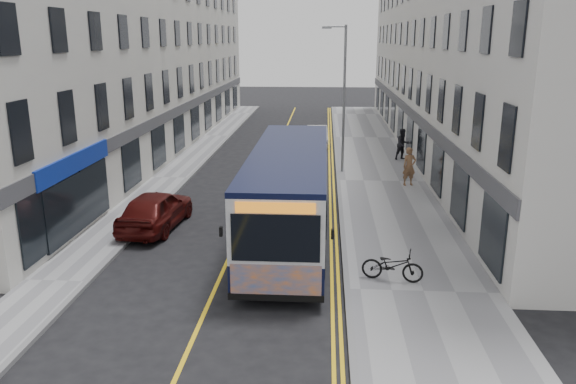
# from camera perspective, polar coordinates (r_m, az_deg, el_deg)

# --- Properties ---
(ground) EXTENTS (140.00, 140.00, 0.00)m
(ground) POSITION_cam_1_polar(r_m,az_deg,el_deg) (18.54, -6.68, -8.10)
(ground) COLOR black
(ground) RESTS_ON ground
(pavement_east) EXTENTS (4.50, 64.00, 0.12)m
(pavement_east) POSITION_cam_1_polar(r_m,az_deg,el_deg) (29.76, 9.47, 1.03)
(pavement_east) COLOR gray
(pavement_east) RESTS_ON ground
(pavement_west) EXTENTS (2.00, 64.00, 0.12)m
(pavement_west) POSITION_cam_1_polar(r_m,az_deg,el_deg) (30.74, -11.88, 1.37)
(pavement_west) COLOR gray
(pavement_west) RESTS_ON ground
(kerb_east) EXTENTS (0.18, 64.00, 0.13)m
(kerb_east) POSITION_cam_1_polar(r_m,az_deg,el_deg) (29.62, 5.14, 1.12)
(kerb_east) COLOR slate
(kerb_east) RESTS_ON ground
(kerb_west) EXTENTS (0.18, 64.00, 0.13)m
(kerb_west) POSITION_cam_1_polar(r_m,az_deg,el_deg) (30.48, -10.07, 1.36)
(kerb_west) COLOR slate
(kerb_west) RESTS_ON ground
(road_centre_line) EXTENTS (0.12, 64.00, 0.01)m
(road_centre_line) POSITION_cam_1_polar(r_m,az_deg,el_deg) (29.80, -2.58, 1.14)
(road_centre_line) COLOR yellow
(road_centre_line) RESTS_ON ground
(road_dbl_yellow_inner) EXTENTS (0.10, 64.00, 0.01)m
(road_dbl_yellow_inner) POSITION_cam_1_polar(r_m,az_deg,el_deg) (29.63, 4.27, 1.02)
(road_dbl_yellow_inner) COLOR yellow
(road_dbl_yellow_inner) RESTS_ON ground
(road_dbl_yellow_outer) EXTENTS (0.10, 64.00, 0.01)m
(road_dbl_yellow_outer) POSITION_cam_1_polar(r_m,az_deg,el_deg) (29.63, 4.65, 1.01)
(road_dbl_yellow_outer) COLOR yellow
(road_dbl_yellow_outer) RESTS_ON ground
(terrace_east) EXTENTS (6.00, 46.00, 13.00)m
(terrace_east) POSITION_cam_1_polar(r_m,az_deg,el_deg) (38.59, 16.62, 13.56)
(terrace_east) COLOR silver
(terrace_east) RESTS_ON ground
(terrace_west) EXTENTS (6.00, 46.00, 13.00)m
(terrace_west) POSITION_cam_1_polar(r_m,az_deg,el_deg) (39.64, -14.63, 13.73)
(terrace_west) COLOR beige
(terrace_west) RESTS_ON ground
(streetlamp) EXTENTS (1.32, 0.18, 8.00)m
(streetlamp) POSITION_cam_1_polar(r_m,az_deg,el_deg) (30.85, 5.58, 9.84)
(streetlamp) COLOR gray
(streetlamp) RESTS_ON ground
(city_bus) EXTENTS (2.75, 11.78, 3.42)m
(city_bus) POSITION_cam_1_polar(r_m,az_deg,el_deg) (20.75, 0.15, 0.08)
(city_bus) COLOR black
(city_bus) RESTS_ON ground
(bicycle) EXTENTS (1.98, 1.04, 0.99)m
(bicycle) POSITION_cam_1_polar(r_m,az_deg,el_deg) (17.66, 10.56, -7.33)
(bicycle) COLOR black
(bicycle) RESTS_ON pavement_east
(pedestrian_near) EXTENTS (0.81, 0.64, 1.93)m
(pedestrian_near) POSITION_cam_1_polar(r_m,az_deg,el_deg) (28.90, 12.22, 2.55)
(pedestrian_near) COLOR brown
(pedestrian_near) RESTS_ON pavement_east
(pedestrian_far) EXTENTS (1.14, 1.04, 1.90)m
(pedestrian_far) POSITION_cam_1_polar(r_m,az_deg,el_deg) (34.96, 11.59, 4.77)
(pedestrian_far) COLOR black
(pedestrian_far) RESTS_ON pavement_east
(car_white) EXTENTS (1.59, 4.10, 1.33)m
(car_white) POSITION_cam_1_polar(r_m,az_deg,el_deg) (39.60, 2.99, 5.71)
(car_white) COLOR silver
(car_white) RESTS_ON ground
(car_maroon) EXTENTS (2.23, 4.73, 1.56)m
(car_maroon) POSITION_cam_1_polar(r_m,az_deg,el_deg) (22.84, -13.30, -1.74)
(car_maroon) COLOR #480E0C
(car_maroon) RESTS_ON ground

